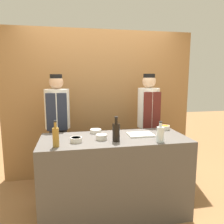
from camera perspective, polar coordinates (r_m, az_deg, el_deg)
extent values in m
plane|color=olive|center=(2.98, 0.59, -24.55)|extent=(14.00, 14.00, 0.00)
cube|color=olive|center=(3.68, -3.14, 2.03)|extent=(3.11, 0.18, 2.40)
cube|color=#514C47|center=(2.75, 0.61, -16.26)|extent=(1.72, 0.73, 0.95)
cylinder|color=silver|center=(2.49, -2.77, -6.55)|extent=(0.13, 0.13, 0.06)
cylinder|color=red|center=(2.48, -2.78, -6.08)|extent=(0.10, 0.10, 0.02)
cylinder|color=silver|center=(2.42, -9.34, -7.18)|extent=(0.13, 0.13, 0.05)
cylinder|color=green|center=(2.41, -9.36, -6.74)|extent=(0.11, 0.11, 0.02)
cylinder|color=silver|center=(3.03, 13.64, -3.97)|extent=(0.13, 0.13, 0.06)
cylinder|color=orange|center=(3.03, 13.66, -3.61)|extent=(0.10, 0.10, 0.02)
cylinder|color=silver|center=(2.78, -4.30, -5.00)|extent=(0.14, 0.14, 0.05)
cylinder|color=silver|center=(2.78, -4.30, -4.66)|extent=(0.12, 0.12, 0.01)
cube|color=white|center=(2.69, 7.44, -5.85)|extent=(0.30, 0.22, 0.02)
cylinder|color=olive|center=(2.29, -14.47, -6.45)|extent=(0.07, 0.07, 0.20)
cylinder|color=olive|center=(2.26, -14.60, -3.33)|extent=(0.03, 0.03, 0.06)
cylinder|color=black|center=(2.25, -14.64, -2.38)|extent=(0.03, 0.03, 0.02)
cylinder|color=silver|center=(2.45, 12.48, -5.76)|extent=(0.08, 0.08, 0.16)
cylinder|color=silver|center=(2.42, 12.57, -3.30)|extent=(0.03, 0.03, 0.05)
cylinder|color=black|center=(2.41, 12.60, -2.56)|extent=(0.04, 0.04, 0.01)
cylinder|color=black|center=(2.40, 1.09, -5.37)|extent=(0.08, 0.08, 0.20)
cylinder|color=black|center=(2.37, 1.10, -2.31)|extent=(0.03, 0.03, 0.06)
cylinder|color=black|center=(2.37, 1.10, -1.39)|extent=(0.04, 0.04, 0.02)
cylinder|color=#28282D|center=(3.36, -13.62, -11.82)|extent=(0.25, 0.25, 0.93)
cylinder|color=silver|center=(3.17, -14.12, 0.83)|extent=(0.35, 0.35, 0.55)
cube|color=#232838|center=(3.02, -14.26, -0.02)|extent=(0.28, 0.02, 0.51)
sphere|color=tan|center=(3.15, -14.38, 7.59)|extent=(0.19, 0.19, 0.19)
cylinder|color=black|center=(3.14, -14.44, 8.91)|extent=(0.17, 0.17, 0.07)
cylinder|color=#28282D|center=(3.57, 9.16, -10.81)|extent=(0.24, 0.24, 0.89)
cylinder|color=white|center=(3.39, 9.47, 1.12)|extent=(0.33, 0.33, 0.60)
cube|color=#561E19|center=(3.25, 10.43, 0.33)|extent=(0.26, 0.02, 0.55)
sphere|color=beige|center=(3.36, 9.65, 7.91)|extent=(0.20, 0.20, 0.20)
cylinder|color=black|center=(3.36, 9.69, 9.21)|extent=(0.17, 0.17, 0.07)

